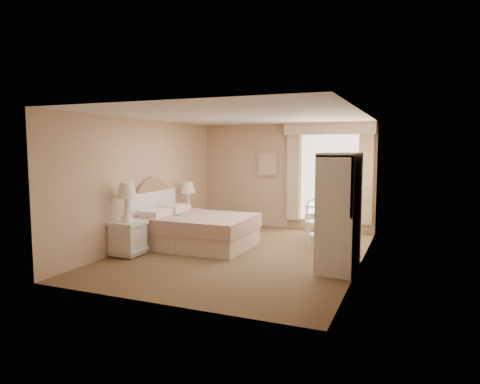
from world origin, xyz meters
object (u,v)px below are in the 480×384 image
at_px(armoire, 340,221).
at_px(bed, 193,229).
at_px(nightstand_far, 188,214).
at_px(nightstand_near, 128,229).
at_px(round_table, 319,215).
at_px(cafe_chair, 317,218).

bearing_deg(armoire, bed, 169.83).
distance_m(nightstand_far, armoire, 4.00).
height_order(nightstand_near, nightstand_far, nightstand_near).
height_order(round_table, armoire, armoire).
relative_size(bed, nightstand_near, 1.62).
distance_m(nightstand_near, cafe_chair, 3.66).
bearing_deg(nightstand_far, bed, -56.17).
xyz_separation_m(nightstand_far, cafe_chair, (2.94, -0.02, 0.10)).
bearing_deg(round_table, cafe_chair, -80.68).
distance_m(nightstand_near, round_table, 4.14).
bearing_deg(nightstand_near, cafe_chair, 36.64).
relative_size(round_table, armoire, 0.37).
relative_size(nightstand_near, round_table, 1.87).
bearing_deg(armoire, round_table, 109.31).
relative_size(cafe_chair, armoire, 0.50).
bearing_deg(nightstand_near, nightstand_far, 90.00).
relative_size(bed, armoire, 1.13).
relative_size(nightstand_far, round_table, 1.65).
bearing_deg(armoire, cafe_chair, 114.31).
relative_size(nightstand_far, cafe_chair, 1.24).
relative_size(nightstand_near, nightstand_far, 1.13).
bearing_deg(nightstand_near, round_table, 47.42).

